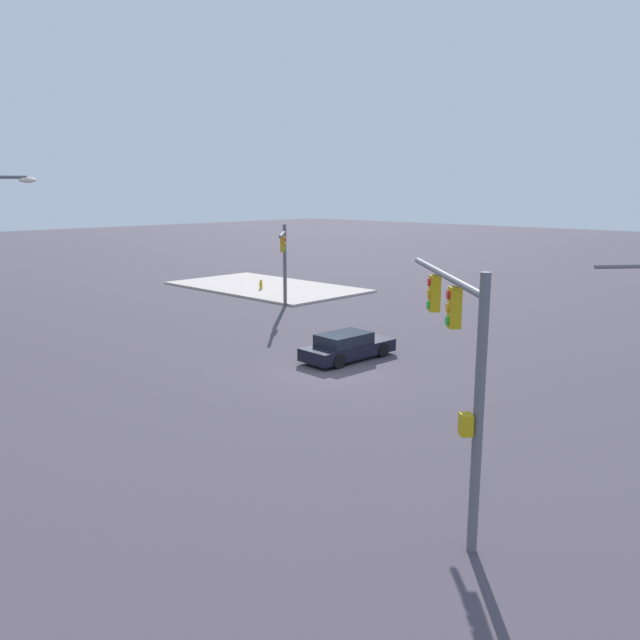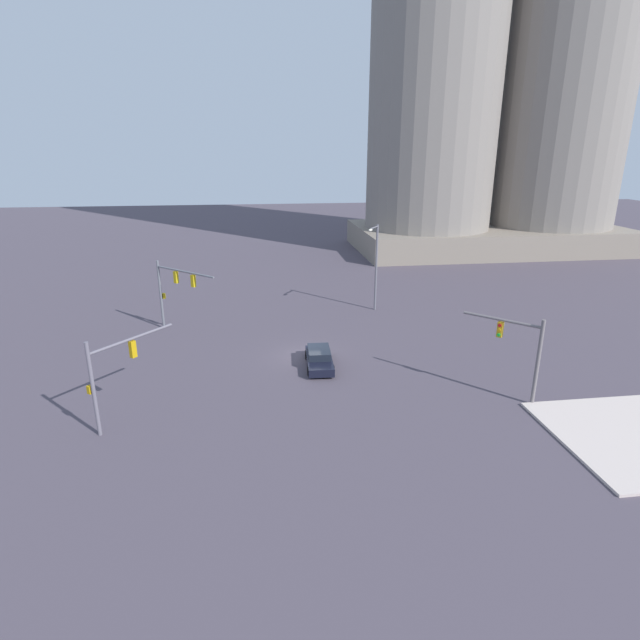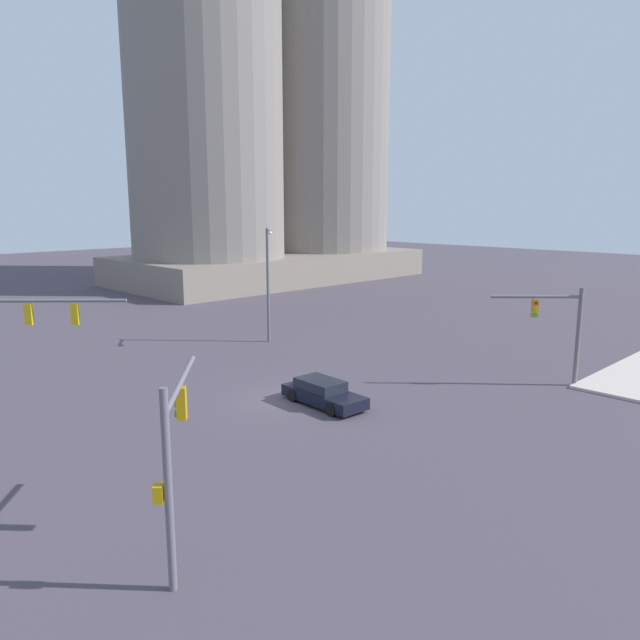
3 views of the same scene
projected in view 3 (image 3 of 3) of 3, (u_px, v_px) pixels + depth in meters
The scene contains 6 objects.
ground_plane at pixel (287, 400), 29.69m from camera, with size 216.31×216.31×0.00m, color #473F4A.
traffic_signal_near_corner at pixel (174, 442), 15.61m from camera, with size 3.93×4.35×5.27m.
traffic_signal_opposite_side at pixel (559, 321), 31.47m from camera, with size 3.44×3.54×5.29m.
traffic_signal_cross_street at pixel (21, 329), 26.76m from camera, with size 4.90×4.92×5.81m.
streetlamp_curved_arm at pixel (268, 277), 41.35m from camera, with size 1.38×1.91×7.97m.
sedan_car_approaching at pixel (323, 393), 28.92m from camera, with size 2.00×4.59×1.21m.
Camera 3 is at (-18.78, -21.39, 9.48)m, focal length 33.65 mm.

